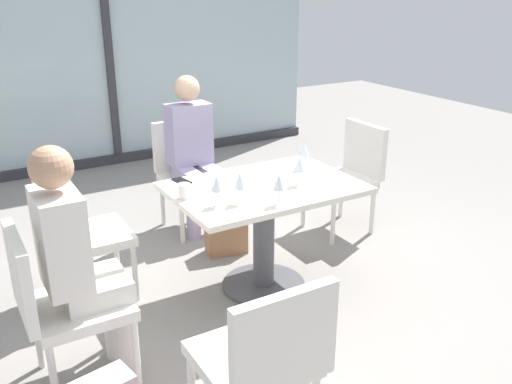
% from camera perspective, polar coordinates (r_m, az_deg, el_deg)
% --- Properties ---
extents(ground_plane, '(12.00, 12.00, 0.00)m').
position_cam_1_polar(ground_plane, '(3.83, 0.77, -9.59)').
color(ground_plane, gray).
extents(window_wall_backdrop, '(4.89, 0.10, 2.70)m').
position_cam_1_polar(window_wall_backdrop, '(6.29, -14.92, 13.58)').
color(window_wall_backdrop, '#A2B7BC').
rests_on(window_wall_backdrop, ground_plane).
extents(dining_table_main, '(1.17, 0.82, 0.73)m').
position_cam_1_polar(dining_table_main, '(3.59, 0.81, -2.32)').
color(dining_table_main, silver).
rests_on(dining_table_main, ground_plane).
extents(chair_side_end, '(0.50, 0.46, 0.87)m').
position_cam_1_polar(chair_side_end, '(2.91, -19.58, -10.26)').
color(chair_side_end, silver).
rests_on(chair_side_end, ground_plane).
extents(chair_near_window, '(0.46, 0.51, 0.87)m').
position_cam_1_polar(chair_near_window, '(4.60, -6.98, 2.43)').
color(chair_near_window, silver).
rests_on(chair_near_window, ground_plane).
extents(chair_far_right, '(0.51, 0.46, 0.87)m').
position_cam_1_polar(chair_far_right, '(4.56, 9.52, 2.13)').
color(chair_far_right, silver).
rests_on(chair_far_right, ground_plane).
extents(chair_front_left, '(0.46, 0.50, 0.87)m').
position_cam_1_polar(chair_front_left, '(2.38, 0.80, -16.47)').
color(chair_front_left, silver).
rests_on(chair_front_left, ground_plane).
extents(chair_far_left, '(0.51, 0.46, 0.87)m').
position_cam_1_polar(chair_far_left, '(3.64, -18.12, -3.59)').
color(chair_far_left, silver).
rests_on(chair_far_left, ground_plane).
extents(person_side_end, '(0.39, 0.34, 1.26)m').
position_cam_1_polar(person_side_end, '(2.83, -17.92, -6.25)').
color(person_side_end, silver).
rests_on(person_side_end, ground_plane).
extents(person_near_window, '(0.34, 0.39, 1.26)m').
position_cam_1_polar(person_near_window, '(4.44, -6.52, 4.53)').
color(person_near_window, '#9E93B7').
rests_on(person_near_window, ground_plane).
extents(wine_glass_0, '(0.07, 0.07, 0.18)m').
position_cam_1_polar(wine_glass_0, '(3.80, 4.97, 4.32)').
color(wine_glass_0, silver).
rests_on(wine_glass_0, dining_table_main).
extents(wine_glass_1, '(0.07, 0.07, 0.18)m').
position_cam_1_polar(wine_glass_1, '(3.49, 4.48, 2.82)').
color(wine_glass_1, silver).
rests_on(wine_glass_1, dining_table_main).
extents(wine_glass_2, '(0.07, 0.07, 0.18)m').
position_cam_1_polar(wine_glass_2, '(3.16, -4.03, 0.82)').
color(wine_glass_2, silver).
rests_on(wine_glass_2, dining_table_main).
extents(wine_glass_3, '(0.07, 0.07, 0.18)m').
position_cam_1_polar(wine_glass_3, '(3.19, -1.67, 1.08)').
color(wine_glass_3, silver).
rests_on(wine_glass_3, dining_table_main).
extents(wine_glass_4, '(0.07, 0.07, 0.18)m').
position_cam_1_polar(wine_glass_4, '(3.17, 2.34, 0.96)').
color(wine_glass_4, silver).
rests_on(wine_glass_4, dining_table_main).
extents(coffee_cup, '(0.08, 0.08, 0.09)m').
position_cam_1_polar(coffee_cup, '(3.31, -7.34, 0.10)').
color(coffee_cup, white).
rests_on(coffee_cup, dining_table_main).
extents(cell_phone_on_table, '(0.09, 0.15, 0.01)m').
position_cam_1_polar(cell_phone_on_table, '(3.60, -7.62, 1.12)').
color(cell_phone_on_table, black).
rests_on(cell_phone_on_table, dining_table_main).
extents(handbag_1, '(0.33, 0.22, 0.28)m').
position_cam_1_polar(handbag_1, '(4.21, -3.07, -4.44)').
color(handbag_1, '#A3704C').
rests_on(handbag_1, ground_plane).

